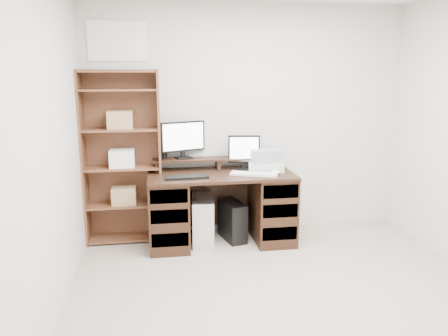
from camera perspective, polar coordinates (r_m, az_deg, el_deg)
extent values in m
cube|color=#A69384|center=(3.40, 10.07, -19.50)|extent=(3.50, 4.00, 0.02)
cube|color=silver|center=(4.85, 2.97, 6.22)|extent=(3.50, 0.02, 2.50)
cube|color=silver|center=(2.87, -24.27, 0.75)|extent=(0.02, 4.00, 2.50)
cube|color=white|center=(4.73, -13.75, 15.80)|extent=(0.60, 0.01, 0.40)
cube|color=black|center=(4.51, -0.39, -0.88)|extent=(1.50, 0.70, 0.03)
cube|color=black|center=(4.57, -7.26, -5.70)|extent=(0.40, 0.66, 0.72)
cube|color=black|center=(4.72, 6.25, -5.07)|extent=(0.40, 0.66, 0.72)
cube|color=black|center=(4.92, -0.96, -3.79)|extent=(1.48, 0.02, 0.65)
cube|color=black|center=(4.33, -7.05, -9.30)|extent=(0.36, 0.01, 0.14)
cube|color=black|center=(4.24, -7.14, -6.29)|extent=(0.36, 0.01, 0.14)
cube|color=black|center=(4.18, -7.21, -3.70)|extent=(0.36, 0.01, 0.14)
cube|color=black|center=(4.49, 7.28, -8.49)|extent=(0.36, 0.01, 0.14)
cube|color=black|center=(4.41, 7.37, -5.58)|extent=(0.36, 0.01, 0.14)
cube|color=black|center=(4.35, 7.44, -3.07)|extent=(0.36, 0.01, 0.14)
cube|color=black|center=(4.67, -8.71, 0.24)|extent=(0.04, 0.20, 0.10)
cube|color=black|center=(4.71, -0.79, 0.50)|extent=(0.04, 0.20, 0.10)
cube|color=black|center=(4.84, 6.85, 0.74)|extent=(0.04, 0.20, 0.10)
cube|color=black|center=(4.70, -0.79, 1.21)|extent=(1.40, 0.22, 0.02)
cube|color=black|center=(4.68, -5.26, 1.34)|extent=(0.20, 0.17, 0.01)
cube|color=black|center=(4.69, -5.36, 2.00)|extent=(0.05, 0.04, 0.09)
cube|color=black|center=(4.66, -5.41, 4.13)|extent=(0.48, 0.20, 0.32)
cube|color=white|center=(4.65, -5.32, 4.10)|extent=(0.43, 0.16, 0.28)
cube|color=black|center=(4.68, 2.61, -0.14)|extent=(0.17, 0.14, 0.01)
cube|color=black|center=(4.68, 2.61, 0.52)|extent=(0.05, 0.03, 0.09)
cube|color=black|center=(4.65, 2.63, 2.49)|extent=(0.34, 0.08, 0.29)
cube|color=white|center=(4.64, 2.64, 2.46)|extent=(0.30, 0.04, 0.26)
cube|color=black|center=(4.66, -8.06, 2.31)|extent=(0.10, 0.10, 0.19)
cube|color=black|center=(4.31, -4.89, -1.19)|extent=(0.43, 0.16, 0.02)
cube|color=silver|center=(4.44, 3.92, -0.79)|extent=(0.50, 0.30, 0.02)
ellipsoid|color=white|center=(4.51, 6.76, -0.54)|extent=(0.11, 0.08, 0.04)
cube|color=beige|center=(4.65, 5.53, 0.24)|extent=(0.42, 0.35, 0.09)
cube|color=gray|center=(4.63, 5.56, 1.62)|extent=(0.32, 0.23, 0.14)
cube|color=silver|center=(4.65, -2.77, -6.78)|extent=(0.26, 0.51, 0.49)
cube|color=black|center=(4.73, 1.10, -6.89)|extent=(0.27, 0.45, 0.42)
cube|color=#19FF33|center=(4.53, 2.13, -6.62)|extent=(0.01, 0.01, 0.01)
cube|color=brown|center=(4.69, -17.89, 1.07)|extent=(0.02, 0.30, 1.80)
cube|color=brown|center=(4.63, -8.37, 1.41)|extent=(0.02, 0.30, 1.80)
cube|color=brown|center=(4.78, -13.04, 1.57)|extent=(0.80, 0.01, 1.80)
cube|color=brown|center=(4.88, -12.65, -8.82)|extent=(0.75, 0.28, 0.02)
cube|color=brown|center=(4.76, -12.86, -4.67)|extent=(0.75, 0.28, 0.02)
cube|color=brown|center=(4.66, -13.10, 0.04)|extent=(0.75, 0.28, 0.02)
cube|color=brown|center=(4.59, -13.34, 4.92)|extent=(0.75, 0.28, 0.02)
cube|color=brown|center=(4.56, -13.60, 9.90)|extent=(0.75, 0.28, 0.02)
cube|color=brown|center=(4.56, -13.72, 12.16)|extent=(0.75, 0.28, 0.02)
cube|color=#A07F54|center=(4.73, -12.92, -3.51)|extent=(0.25, 0.20, 0.18)
cube|color=white|center=(4.64, -13.16, 1.24)|extent=(0.25, 0.20, 0.18)
cube|color=#A07F54|center=(4.58, -13.41, 6.15)|extent=(0.25, 0.20, 0.18)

